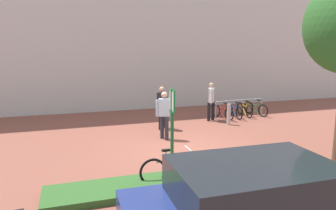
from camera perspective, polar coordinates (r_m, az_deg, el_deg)
ground_plane at (r=10.27m, az=3.02°, el=-8.00°), size 60.00×60.00×0.00m
building_facade at (r=17.22m, az=-6.24°, el=16.15°), size 28.00×1.20×10.00m
planter_strip at (r=7.86m, az=4.93°, el=-13.28°), size 7.00×1.10×0.16m
parking_sign_post at (r=7.20m, az=0.74°, el=-3.33°), size 0.08×0.36×2.32m
bike_at_sign at (r=7.75m, az=0.96°, el=-11.45°), size 1.68×0.42×0.86m
bike_rack_cluster at (r=15.26m, az=12.85°, el=-0.84°), size 2.65×1.77×0.83m
bollard_steel at (r=13.59m, az=10.97°, el=-1.67°), size 0.16×0.16×0.90m
person_suited_dark at (r=12.57m, az=-1.08°, el=0.03°), size 0.37×0.58×1.72m
person_casual_tan at (r=14.14m, az=7.84°, el=1.08°), size 0.39×0.56×1.72m
person_shirt_blue at (r=11.10m, az=-0.67°, el=-1.34°), size 0.57×0.39×1.72m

